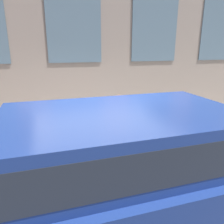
% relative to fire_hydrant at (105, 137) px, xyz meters
% --- Properties ---
extents(ground_plane, '(80.00, 80.00, 0.00)m').
position_rel_fire_hydrant_xyz_m(ground_plane, '(-0.53, 0.20, -0.51)').
color(ground_plane, '#47474C').
extents(sidewalk, '(3.16, 60.00, 0.16)m').
position_rel_fire_hydrant_xyz_m(sidewalk, '(1.05, 0.20, -0.43)').
color(sidewalk, '#9E9B93').
rests_on(sidewalk, ground_plane).
extents(fire_hydrant, '(0.35, 0.46, 0.69)m').
position_rel_fire_hydrant_xyz_m(fire_hydrant, '(0.00, 0.00, 0.00)').
color(fire_hydrant, red).
rests_on(fire_hydrant, sidewalk).
extents(person, '(0.30, 0.20, 1.25)m').
position_rel_fire_hydrant_xyz_m(person, '(0.21, -0.39, 0.40)').
color(person, '#998466').
rests_on(person, sidewalk).
extents(parked_truck_navy_near, '(1.96, 4.63, 1.70)m').
position_rel_fire_hydrant_xyz_m(parked_truck_navy_near, '(-1.99, 0.39, 0.47)').
color(parked_truck_navy_near, black).
rests_on(parked_truck_navy_near, ground_plane).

